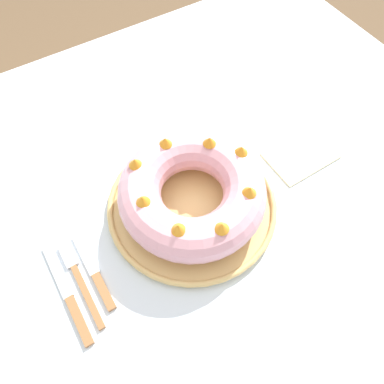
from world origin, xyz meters
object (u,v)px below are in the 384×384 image
Objects in this scene: fork at (79,278)px; cake_knife at (96,276)px; serving_dish at (192,205)px; napkin at (300,156)px; serving_knife at (70,299)px; bundt_cake at (192,192)px.

fork is 0.03m from cake_knife.
cake_knife is at bearing -171.86° from serving_dish.
napkin is at bearing 4.41° from cake_knife.
serving_knife is (-0.03, -0.03, 0.00)m from fork.
cake_knife is (0.06, 0.02, 0.00)m from serving_knife.
cake_knife reaches higher than napkin.
serving_dish is 2.32× the size of napkin.
serving_dish is 1.64× the size of serving_knife.
bundt_cake is (0.00, -0.00, 0.05)m from serving_dish.
serving_knife is (-0.29, -0.05, -0.06)m from bundt_cake.
serving_dish reaches higher than fork.
cake_knife is (-0.23, -0.03, -0.01)m from serving_dish.
bundt_cake reaches higher than fork.
napkin is (0.28, -0.01, -0.06)m from bundt_cake.
serving_knife is at bearing -170.35° from bundt_cake.
bundt_cake is at bearing 7.68° from fork.
serving_dish is at bearing 177.02° from napkin.
serving_knife reaches higher than napkin.
napkin is (0.28, -0.01, -0.01)m from serving_dish.
bundt_cake is 1.93× the size of napkin.
bundt_cake is at bearing -16.96° from serving_dish.
serving_knife is 1.41× the size of napkin.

